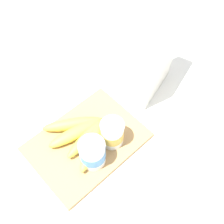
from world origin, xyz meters
TOP-DOWN VIEW (x-y plane):
  - ground_plane at (0.00, 0.00)m, footprint 2.40×2.40m
  - cutting_board at (0.00, 0.00)m, footprint 0.33×0.24m
  - cereal_box at (-0.30, -0.02)m, footprint 0.19×0.11m
  - yogurt_cup_front at (-0.06, 0.05)m, footprint 0.07×0.07m
  - yogurt_cup_back at (0.02, 0.06)m, footprint 0.07×0.07m
  - banana_bunch at (0.01, -0.02)m, footprint 0.19×0.22m

SIDE VIEW (x-z plane):
  - ground_plane at x=0.00m, z-range 0.00..0.00m
  - cutting_board at x=0.00m, z-range 0.00..0.01m
  - banana_bunch at x=0.01m, z-range 0.01..0.05m
  - yogurt_cup_front at x=-0.06m, z-range 0.01..0.10m
  - yogurt_cup_back at x=0.02m, z-range 0.01..0.11m
  - cereal_box at x=-0.30m, z-range 0.00..0.28m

